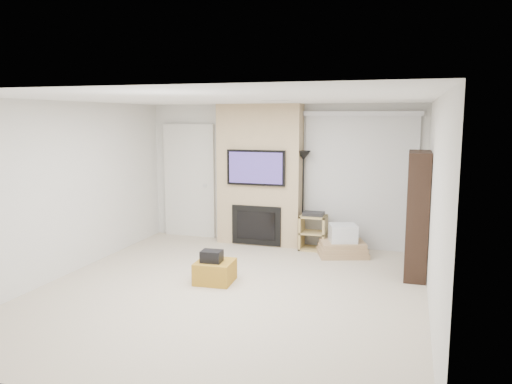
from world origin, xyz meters
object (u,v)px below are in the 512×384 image
(floor_lamp, at_px, (303,172))
(av_stand, at_px, (313,230))
(ottoman, at_px, (215,272))
(bookshelf, at_px, (417,215))
(box_stack, at_px, (343,244))

(floor_lamp, relative_size, av_stand, 2.57)
(ottoman, height_order, bookshelf, bookshelf)
(ottoman, height_order, box_stack, box_stack)
(ottoman, bearing_deg, floor_lamp, 71.07)
(av_stand, xyz_separation_m, bookshelf, (1.68, -0.99, 0.55))
(floor_lamp, height_order, box_stack, floor_lamp)
(floor_lamp, height_order, av_stand, floor_lamp)
(box_stack, bearing_deg, floor_lamp, 155.67)
(floor_lamp, height_order, bookshelf, bookshelf)
(ottoman, relative_size, floor_lamp, 0.29)
(av_stand, xyz_separation_m, box_stack, (0.54, -0.23, -0.15))
(ottoman, height_order, av_stand, av_stand)
(box_stack, distance_m, bookshelf, 1.54)
(av_stand, height_order, box_stack, av_stand)
(av_stand, bearing_deg, bookshelf, -30.58)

